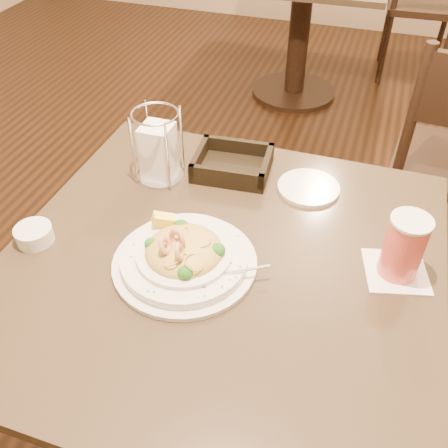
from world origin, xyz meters
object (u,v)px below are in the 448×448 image
(pasta_bowl, at_px, (184,255))
(side_plate, at_px, (308,188))
(background_table, at_px, (301,13))
(butter_ramekin, at_px, (34,234))
(drink_glass, at_px, (404,247))
(napkin_caddy, at_px, (158,150))
(bread_basket, at_px, (232,165))
(main_table, at_px, (221,326))

(pasta_bowl, height_order, side_plate, pasta_bowl)
(background_table, height_order, butter_ramekin, butter_ramekin)
(side_plate, bearing_deg, drink_glass, -44.50)
(background_table, relative_size, butter_ramekin, 11.51)
(background_table, bearing_deg, drink_glass, -74.04)
(side_plate, bearing_deg, napkin_caddy, -169.99)
(drink_glass, bearing_deg, bread_basket, 151.29)
(background_table, bearing_deg, pasta_bowl, -84.96)
(drink_glass, height_order, napkin_caddy, napkin_caddy)
(background_table, bearing_deg, napkin_caddy, -89.21)
(background_table, distance_m, napkin_caddy, 2.02)
(napkin_caddy, distance_m, butter_ramekin, 0.35)
(drink_glass, distance_m, butter_ramekin, 0.77)
(main_table, height_order, napkin_caddy, napkin_caddy)
(side_plate, bearing_deg, bread_basket, 176.33)
(main_table, relative_size, butter_ramekin, 11.22)
(bread_basket, xyz_separation_m, napkin_caddy, (-0.16, -0.08, 0.06))
(side_plate, relative_size, butter_ramekin, 1.89)
(drink_glass, xyz_separation_m, bread_basket, (-0.42, 0.23, -0.05))
(main_table, relative_size, drink_glass, 5.99)
(drink_glass, distance_m, side_plate, 0.32)
(main_table, relative_size, side_plate, 5.94)
(background_table, bearing_deg, side_plate, -78.51)
(drink_glass, bearing_deg, butter_ramekin, -168.74)
(drink_glass, bearing_deg, main_table, -167.72)
(drink_glass, bearing_deg, napkin_caddy, 165.29)
(drink_glass, relative_size, bread_basket, 0.75)
(bread_basket, xyz_separation_m, butter_ramekin, (-0.33, -0.38, -0.00))
(pasta_bowl, distance_m, side_plate, 0.39)
(pasta_bowl, distance_m, drink_glass, 0.43)
(background_table, xyz_separation_m, side_plate, (0.39, -1.93, 0.23))
(bread_basket, bearing_deg, drink_glass, -28.71)
(main_table, height_order, pasta_bowl, pasta_bowl)
(drink_glass, relative_size, side_plate, 0.99)
(pasta_bowl, bearing_deg, bread_basket, 91.19)
(bread_basket, height_order, napkin_caddy, napkin_caddy)
(napkin_caddy, xyz_separation_m, side_plate, (0.36, 0.06, -0.07))
(main_table, xyz_separation_m, bread_basket, (-0.07, 0.31, 0.25))
(main_table, xyz_separation_m, butter_ramekin, (-0.40, -0.07, 0.25))
(napkin_caddy, bearing_deg, main_table, -44.11)
(main_table, distance_m, drink_glass, 0.47)
(drink_glass, bearing_deg, background_table, 105.96)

